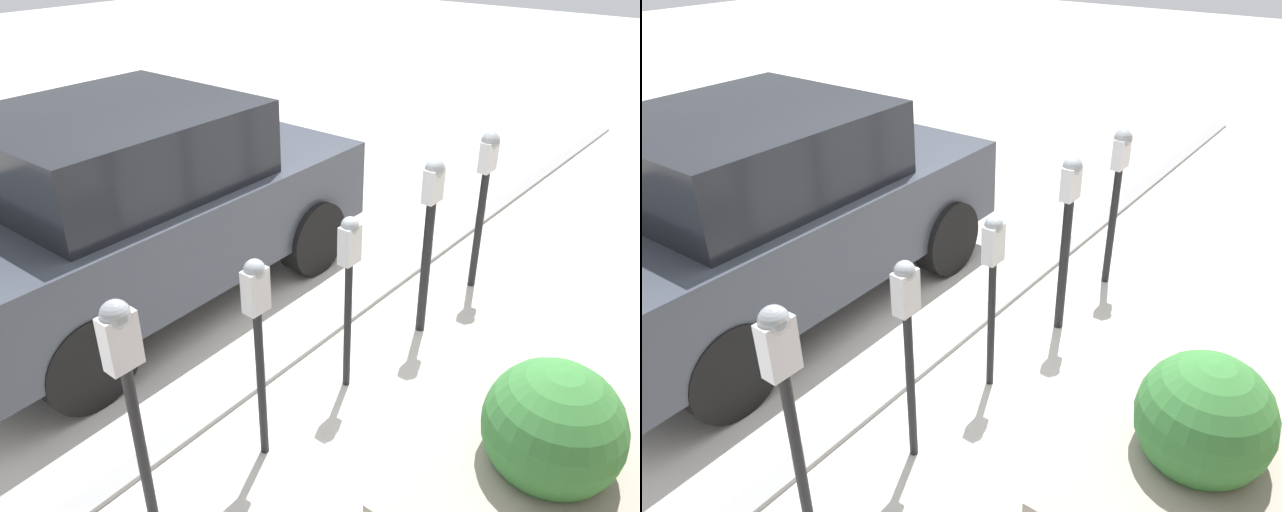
{
  "view_description": "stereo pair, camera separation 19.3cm",
  "coord_description": "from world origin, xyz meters",
  "views": [
    {
      "loc": [
        -2.89,
        -2.5,
        2.99
      ],
      "look_at": [
        0.0,
        -0.14,
        0.93
      ],
      "focal_mm": 35.0,
      "sensor_mm": 36.0,
      "label": 1
    },
    {
      "loc": [
        -3.01,
        -2.35,
        2.99
      ],
      "look_at": [
        0.0,
        -0.14,
        0.93
      ],
      "focal_mm": 35.0,
      "sensor_mm": 36.0,
      "label": 2
    }
  ],
  "objects": [
    {
      "name": "parked_car_front",
      "position": [
        -0.18,
        1.73,
        0.87
      ],
      "size": [
        3.85,
        2.06,
        1.69
      ],
      "rotation": [
        0.0,
        0.0,
        0.02
      ],
      "color": "#383D47",
      "rests_on": "ground_plane"
    },
    {
      "name": "parking_meter_farthest",
      "position": [
        1.76,
        -0.48,
        1.02
      ],
      "size": [
        0.18,
        0.16,
        1.44
      ],
      "color": "black",
      "rests_on": "ground_plane"
    },
    {
      "name": "parking_meter_nearest",
      "position": [
        -1.75,
        -0.45,
        1.12
      ],
      "size": [
        0.16,
        0.14,
        1.57
      ],
      "color": "black",
      "rests_on": "ground_plane"
    },
    {
      "name": "parking_meter_fourth",
      "position": [
        0.86,
        -0.49,
        0.97
      ],
      "size": [
        0.17,
        0.15,
        1.47
      ],
      "color": "black",
      "rests_on": "ground_plane"
    },
    {
      "name": "parking_meter_second",
      "position": [
        -0.9,
        -0.42,
        0.99
      ],
      "size": [
        0.14,
        0.12,
        1.39
      ],
      "color": "black",
      "rests_on": "ground_plane"
    },
    {
      "name": "parking_meter_middle",
      "position": [
        -0.06,
        -0.43,
        0.95
      ],
      "size": [
        0.14,
        0.12,
        1.33
      ],
      "color": "black",
      "rests_on": "ground_plane"
    },
    {
      "name": "ground_plane",
      "position": [
        0.0,
        0.0,
        0.0
      ],
      "size": [
        40.0,
        40.0,
        0.0
      ],
      "primitive_type": "plane",
      "color": "beige"
    },
    {
      "name": "curb_strip",
      "position": [
        0.0,
        0.08,
        0.02
      ],
      "size": [
        14.53,
        0.16,
        0.04
      ],
      "color": "gray",
      "rests_on": "ground_plane"
    },
    {
      "name": "planter_box",
      "position": [
        -0.33,
        -1.93,
        0.37
      ],
      "size": [
        1.67,
        1.14,
        1.06
      ],
      "color": "#A39989",
      "rests_on": "ground_plane"
    }
  ]
}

